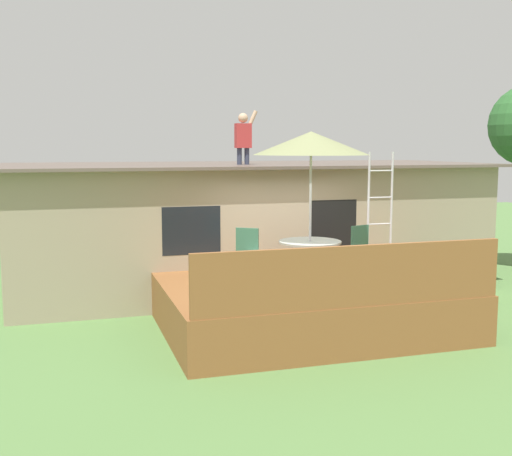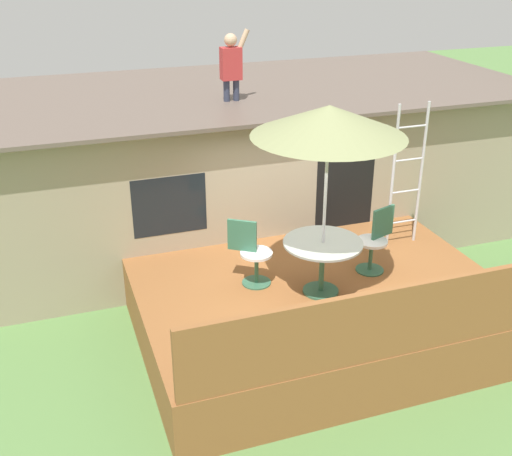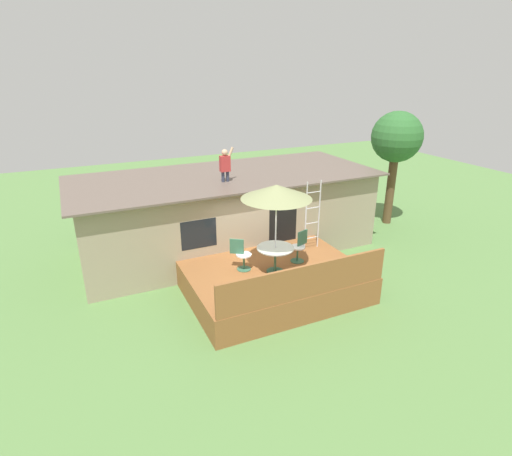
{
  "view_description": "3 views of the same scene",
  "coord_description": "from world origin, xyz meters",
  "px_view_note": "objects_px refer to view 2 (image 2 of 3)",
  "views": [
    {
      "loc": [
        -3.95,
        -9.89,
        3.09
      ],
      "look_at": [
        -0.56,
        1.16,
        1.61
      ],
      "focal_mm": 44.55,
      "sensor_mm": 36.0,
      "label": 1
    },
    {
      "loc": [
        -3.3,
        -6.92,
        5.18
      ],
      "look_at": [
        -0.57,
        0.93,
        1.32
      ],
      "focal_mm": 44.68,
      "sensor_mm": 36.0,
      "label": 2
    },
    {
      "loc": [
        -4.92,
        -9.41,
        6.21
      ],
      "look_at": [
        -0.25,
        0.62,
        1.86
      ],
      "focal_mm": 28.89,
      "sensor_mm": 36.0,
      "label": 3
    }
  ],
  "objects_px": {
    "patio_table": "(322,253)",
    "step_ladder": "(407,176)",
    "person_figure": "(232,62)",
    "patio_umbrella": "(329,121)",
    "patio_chair_left": "(251,253)",
    "patio_chair_right": "(375,240)"
  },
  "relations": [
    {
      "from": "step_ladder",
      "to": "patio_chair_right",
      "type": "relative_size",
      "value": 2.39
    },
    {
      "from": "patio_chair_right",
      "to": "patio_chair_left",
      "type": "bearing_deg",
      "value": -25.71
    },
    {
      "from": "patio_table",
      "to": "patio_chair_right",
      "type": "bearing_deg",
      "value": 19.14
    },
    {
      "from": "step_ladder",
      "to": "person_figure",
      "type": "height_order",
      "value": "person_figure"
    },
    {
      "from": "person_figure",
      "to": "patio_chair_right",
      "type": "bearing_deg",
      "value": -64.57
    },
    {
      "from": "patio_chair_right",
      "to": "patio_umbrella",
      "type": "bearing_deg",
      "value": 0.0
    },
    {
      "from": "patio_table",
      "to": "step_ladder",
      "type": "bearing_deg",
      "value": 28.42
    },
    {
      "from": "patio_table",
      "to": "step_ladder",
      "type": "height_order",
      "value": "step_ladder"
    },
    {
      "from": "person_figure",
      "to": "step_ladder",
      "type": "bearing_deg",
      "value": -44.17
    },
    {
      "from": "patio_umbrella",
      "to": "patio_chair_left",
      "type": "distance_m",
      "value": 2.12
    },
    {
      "from": "patio_table",
      "to": "patio_chair_left",
      "type": "bearing_deg",
      "value": 145.77
    },
    {
      "from": "patio_table",
      "to": "patio_chair_left",
      "type": "height_order",
      "value": "patio_chair_left"
    },
    {
      "from": "patio_umbrella",
      "to": "step_ladder",
      "type": "height_order",
      "value": "patio_umbrella"
    },
    {
      "from": "patio_table",
      "to": "patio_umbrella",
      "type": "height_order",
      "value": "patio_umbrella"
    },
    {
      "from": "patio_umbrella",
      "to": "patio_chair_left",
      "type": "relative_size",
      "value": 2.76
    },
    {
      "from": "patio_umbrella",
      "to": "person_figure",
      "type": "xyz_separation_m",
      "value": [
        -0.29,
        2.99,
        0.19
      ]
    },
    {
      "from": "patio_table",
      "to": "person_figure",
      "type": "bearing_deg",
      "value": 95.45
    },
    {
      "from": "patio_umbrella",
      "to": "patio_chair_right",
      "type": "relative_size",
      "value": 2.76
    },
    {
      "from": "patio_table",
      "to": "step_ladder",
      "type": "distance_m",
      "value": 2.1
    },
    {
      "from": "patio_table",
      "to": "step_ladder",
      "type": "xyz_separation_m",
      "value": [
        1.8,
        0.97,
        0.51
      ]
    },
    {
      "from": "person_figure",
      "to": "patio_chair_left",
      "type": "height_order",
      "value": "person_figure"
    },
    {
      "from": "patio_umbrella",
      "to": "person_figure",
      "type": "height_order",
      "value": "person_figure"
    }
  ]
}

